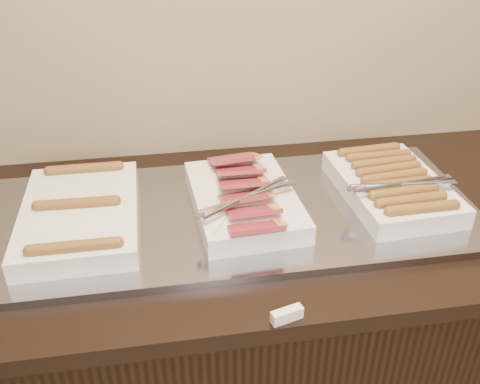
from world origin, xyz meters
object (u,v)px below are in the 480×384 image
Objects in this scene: dish_left at (80,214)px; dish_right at (392,185)px; counter at (241,345)px; warming_tray at (230,214)px; dish_center at (244,199)px.

dish_left is 1.07× the size of dish_right.
counter is 0.62m from dish_left.
dish_right is (0.38, -0.00, 0.50)m from counter.
warming_tray reaches higher than counter.
dish_left is 1.03× the size of dish_center.
dish_right reaches higher than dish_left.
warming_tray is at bearing -0.52° from dish_left.
dish_center is 1.05× the size of dish_right.
counter is at bearing 147.21° from dish_center.
dish_left is at bearing 176.46° from dish_right.
dish_center is (0.03, -0.00, 0.04)m from warming_tray.
dish_left is 0.76m from dish_right.
dish_center is (0.01, -0.00, 0.50)m from counter.
warming_tray is at bearing 176.20° from dish_right.
dish_center reaches higher than dish_left.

